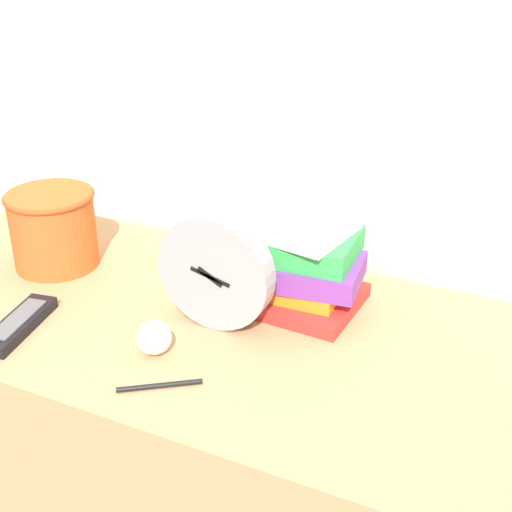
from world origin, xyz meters
TOP-DOWN VIEW (x-y plane):
  - wall_back at (0.00, 0.64)m, footprint 6.00×0.04m
  - desk at (0.00, 0.28)m, footprint 1.23×0.57m
  - desk_clock at (0.07, 0.28)m, footprint 0.20×0.04m
  - book_stack at (0.16, 0.41)m, footprint 0.26×0.20m
  - basket at (-0.32, 0.34)m, footprint 0.17×0.17m
  - tv_remote at (-0.22, 0.12)m, footprint 0.08×0.18m
  - crumpled_paper_ball at (0.02, 0.17)m, footprint 0.06×0.06m
  - pen at (0.08, 0.09)m, footprint 0.11×0.08m

SIDE VIEW (x-z plane):
  - desk at x=0.00m, z-range 0.00..0.73m
  - pen at x=0.08m, z-range 0.73..0.74m
  - tv_remote at x=-0.22m, z-range 0.73..0.75m
  - crumpled_paper_ball at x=0.02m, z-range 0.73..0.78m
  - book_stack at x=0.16m, z-range 0.72..0.88m
  - basket at x=-0.32m, z-range 0.73..0.88m
  - desk_clock at x=0.07m, z-range 0.73..0.93m
  - wall_back at x=0.00m, z-range 0.00..2.40m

